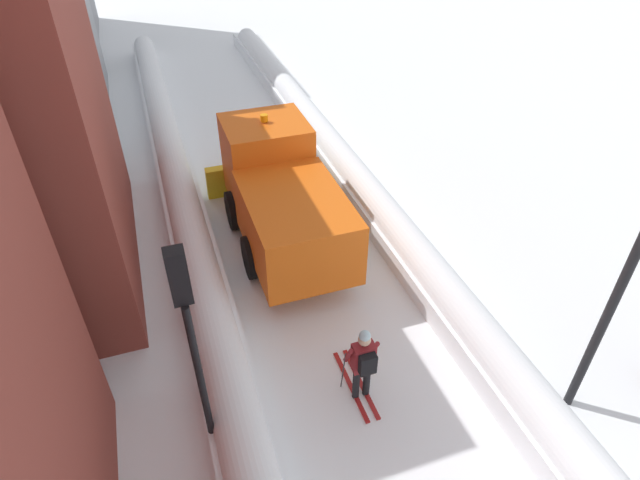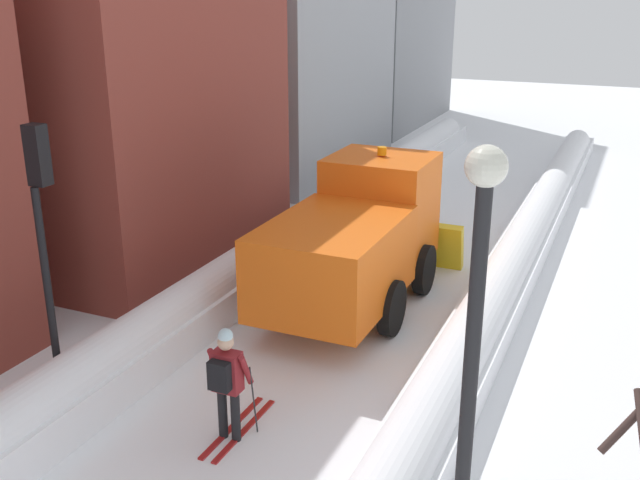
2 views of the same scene
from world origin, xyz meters
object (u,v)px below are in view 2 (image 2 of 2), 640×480
at_px(plow_truck, 358,237).
at_px(street_lamp, 474,330).
at_px(skier, 227,379).
at_px(traffic_light_pole, 43,216).

height_order(plow_truck, street_lamp, street_lamp).
bearing_deg(plow_truck, skier, -89.35).
bearing_deg(plow_truck, traffic_light_pole, -117.14).
bearing_deg(street_lamp, skier, 158.75).
bearing_deg(traffic_light_pole, street_lamp, -10.73).
xyz_separation_m(plow_truck, skier, (0.06, -5.41, -0.48)).
xyz_separation_m(skier, street_lamp, (3.78, -1.47, 2.22)).
xyz_separation_m(traffic_light_pole, street_lamp, (6.72, -1.27, 0.04)).
height_order(skier, street_lamp, street_lamp).
distance_m(skier, traffic_light_pole, 3.66).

